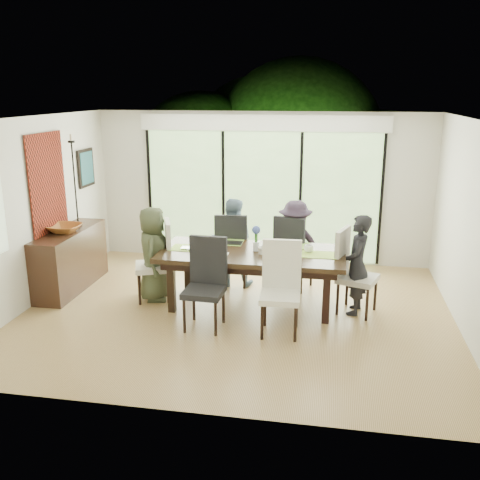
% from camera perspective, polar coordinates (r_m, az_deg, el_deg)
% --- Properties ---
extents(floor, '(6.00, 5.00, 0.01)m').
position_cam_1_polar(floor, '(7.68, -0.33, -7.73)').
color(floor, olive).
rests_on(floor, ground).
extents(ceiling, '(6.00, 5.00, 0.01)m').
position_cam_1_polar(ceiling, '(7.06, -0.36, 12.89)').
color(ceiling, white).
rests_on(ceiling, wall_back).
extents(wall_back, '(6.00, 0.02, 2.70)m').
position_cam_1_polar(wall_back, '(9.68, 2.35, 5.58)').
color(wall_back, beige).
rests_on(wall_back, floor).
extents(wall_front, '(6.00, 0.02, 2.70)m').
position_cam_1_polar(wall_front, '(4.91, -5.66, -4.69)').
color(wall_front, white).
rests_on(wall_front, floor).
extents(wall_left, '(0.02, 5.00, 2.70)m').
position_cam_1_polar(wall_left, '(8.33, -21.20, 2.84)').
color(wall_left, white).
rests_on(wall_left, floor).
extents(wall_right, '(0.02, 5.00, 2.70)m').
position_cam_1_polar(wall_right, '(7.35, 23.42, 0.99)').
color(wall_right, silver).
rests_on(wall_right, floor).
extents(glass_doors, '(4.20, 0.02, 2.30)m').
position_cam_1_polar(glass_doors, '(9.67, 2.31, 4.67)').
color(glass_doors, '#598C3F').
rests_on(glass_doors, wall_back).
extents(blinds_header, '(4.40, 0.06, 0.28)m').
position_cam_1_polar(blinds_header, '(9.49, 2.39, 12.38)').
color(blinds_header, white).
rests_on(blinds_header, wall_back).
extents(mullion_a, '(0.05, 0.04, 2.30)m').
position_cam_1_polar(mullion_a, '(10.15, -9.57, 4.99)').
color(mullion_a, black).
rests_on(mullion_a, wall_back).
extents(mullion_b, '(0.05, 0.04, 2.30)m').
position_cam_1_polar(mullion_b, '(9.77, -1.78, 4.79)').
color(mullion_b, black).
rests_on(mullion_b, wall_back).
extents(mullion_c, '(0.05, 0.04, 2.30)m').
position_cam_1_polar(mullion_c, '(9.59, 6.46, 4.49)').
color(mullion_c, black).
rests_on(mullion_c, wall_back).
extents(mullion_d, '(0.05, 0.04, 2.30)m').
position_cam_1_polar(mullion_d, '(9.61, 14.83, 4.08)').
color(mullion_d, black).
rests_on(mullion_d, wall_back).
extents(deck, '(6.00, 1.80, 0.10)m').
position_cam_1_polar(deck, '(10.86, 2.90, -0.89)').
color(deck, '#4E3C21').
rests_on(deck, ground).
extents(rail_top, '(6.00, 0.08, 0.06)m').
position_cam_1_polar(rail_top, '(11.48, 3.45, 3.11)').
color(rail_top, brown).
rests_on(rail_top, deck).
extents(foliage_left, '(3.20, 3.20, 3.20)m').
position_cam_1_polar(foliage_left, '(12.62, -4.17, 8.35)').
color(foliage_left, '#14380F').
rests_on(foliage_left, ground).
extents(foliage_mid, '(4.00, 4.00, 4.00)m').
position_cam_1_polar(foliage_mid, '(12.82, 6.20, 10.04)').
color(foliage_mid, '#14380F').
rests_on(foliage_mid, ground).
extents(foliage_right, '(2.80, 2.80, 2.80)m').
position_cam_1_polar(foliage_right, '(12.10, 14.44, 6.72)').
color(foliage_right, '#14380F').
rests_on(foliage_right, ground).
extents(foliage_far, '(3.60, 3.60, 3.60)m').
position_cam_1_polar(foliage_far, '(13.64, 2.14, 9.70)').
color(foliage_far, '#14380F').
rests_on(foliage_far, ground).
extents(table_top, '(2.64, 1.21, 0.07)m').
position_cam_1_polar(table_top, '(7.65, 1.29, -1.47)').
color(table_top, black).
rests_on(table_top, floor).
extents(table_apron, '(2.42, 0.99, 0.11)m').
position_cam_1_polar(table_apron, '(7.68, 1.28, -2.17)').
color(table_apron, black).
rests_on(table_apron, floor).
extents(table_leg_fl, '(0.10, 0.10, 0.76)m').
position_cam_1_polar(table_leg_fl, '(7.62, -7.31, -4.94)').
color(table_leg_fl, black).
rests_on(table_leg_fl, floor).
extents(table_leg_fr, '(0.10, 0.10, 0.76)m').
position_cam_1_polar(table_leg_fr, '(7.30, 9.19, -5.97)').
color(table_leg_fr, black).
rests_on(table_leg_fr, floor).
extents(table_leg_bl, '(0.10, 0.10, 0.76)m').
position_cam_1_polar(table_leg_bl, '(8.40, -5.58, -2.91)').
color(table_leg_bl, black).
rests_on(table_leg_bl, floor).
extents(table_leg_br, '(0.10, 0.10, 0.76)m').
position_cam_1_polar(table_leg_br, '(8.11, 9.32, -3.74)').
color(table_leg_br, black).
rests_on(table_leg_br, floor).
extents(chair_left_end, '(0.65, 0.65, 1.21)m').
position_cam_1_polar(chair_left_end, '(8.06, -9.32, -2.17)').
color(chair_left_end, silver).
rests_on(chair_left_end, floor).
extents(chair_right_end, '(0.64, 0.64, 1.21)m').
position_cam_1_polar(chair_right_end, '(7.64, 12.49, -3.36)').
color(chair_right_end, beige).
rests_on(chair_right_end, floor).
extents(chair_far_left, '(0.55, 0.55, 1.21)m').
position_cam_1_polar(chair_far_left, '(8.58, -0.82, -0.85)').
color(chair_far_left, black).
rests_on(chair_far_left, floor).
extents(chair_far_right, '(0.64, 0.64, 1.21)m').
position_cam_1_polar(chair_far_right, '(8.46, 5.85, -1.18)').
color(chair_far_right, black).
rests_on(chair_far_right, floor).
extents(chair_near_left, '(0.53, 0.53, 1.21)m').
position_cam_1_polar(chair_near_left, '(7.00, -3.88, -4.79)').
color(chair_near_left, black).
rests_on(chair_near_left, floor).
extents(chair_near_right, '(0.53, 0.53, 1.21)m').
position_cam_1_polar(chair_near_right, '(6.84, 4.32, -5.31)').
color(chair_near_right, white).
rests_on(chair_near_right, floor).
extents(person_left_end, '(0.52, 0.72, 1.42)m').
position_cam_1_polar(person_left_end, '(8.02, -9.22, -1.46)').
color(person_left_end, '#3F4830').
rests_on(person_left_end, floor).
extents(person_right_end, '(0.51, 0.72, 1.42)m').
position_cam_1_polar(person_right_end, '(7.61, 12.38, -2.60)').
color(person_right_end, black).
rests_on(person_right_end, floor).
extents(person_far_left, '(0.69, 0.46, 1.42)m').
position_cam_1_polar(person_far_left, '(8.53, -0.85, -0.21)').
color(person_far_left, '#6F8AA1').
rests_on(person_far_left, floor).
extents(person_far_right, '(0.73, 0.53, 1.42)m').
position_cam_1_polar(person_far_right, '(8.41, 5.86, -0.54)').
color(person_far_right, '#2C2233').
rests_on(person_far_right, floor).
extents(placemat_left, '(0.48, 0.35, 0.01)m').
position_cam_1_polar(placemat_left, '(7.84, -5.59, -0.85)').
color(placemat_left, '#91BB42').
rests_on(placemat_left, table_top).
extents(placemat_right, '(0.48, 0.35, 0.01)m').
position_cam_1_polar(placemat_right, '(7.56, 8.42, -1.56)').
color(placemat_right, '#96BE43').
rests_on(placemat_right, table_top).
extents(placemat_far_l, '(0.48, 0.35, 0.01)m').
position_cam_1_polar(placemat_far_l, '(8.09, -1.42, -0.23)').
color(placemat_far_l, '#83B841').
rests_on(placemat_far_l, table_top).
extents(placemat_far_r, '(0.48, 0.35, 0.01)m').
position_cam_1_polar(placemat_far_r, '(7.96, 5.65, -0.58)').
color(placemat_far_r, '#7DB23F').
rests_on(placemat_far_r, table_top).
extents(placemat_paper, '(0.48, 0.35, 0.01)m').
position_cam_1_polar(placemat_paper, '(7.46, -3.24, -1.65)').
color(placemat_paper, white).
rests_on(placemat_paper, table_top).
extents(tablet_far_l, '(0.29, 0.20, 0.01)m').
position_cam_1_polar(tablet_far_l, '(8.03, -0.79, -0.29)').
color(tablet_far_l, black).
rests_on(tablet_far_l, table_top).
extents(tablet_far_r, '(0.26, 0.19, 0.01)m').
position_cam_1_polar(tablet_far_r, '(7.92, 5.26, -0.60)').
color(tablet_far_r, black).
rests_on(tablet_far_r, table_top).
extents(papers, '(0.33, 0.24, 0.00)m').
position_cam_1_polar(papers, '(7.52, 6.51, -1.59)').
color(papers, white).
rests_on(papers, table_top).
extents(platter_base, '(0.29, 0.29, 0.03)m').
position_cam_1_polar(platter_base, '(7.46, -3.24, -1.53)').
color(platter_base, white).
rests_on(platter_base, table_top).
extents(platter_snacks, '(0.22, 0.22, 0.02)m').
position_cam_1_polar(platter_snacks, '(7.45, -3.25, -1.39)').
color(platter_snacks, orange).
rests_on(platter_snacks, table_top).
extents(vase, '(0.09, 0.09, 0.13)m').
position_cam_1_polar(vase, '(7.66, 1.72, -0.67)').
color(vase, silver).
rests_on(vase, table_top).
extents(hyacinth_stems, '(0.04, 0.04, 0.18)m').
position_cam_1_polar(hyacinth_stems, '(7.63, 1.73, 0.28)').
color(hyacinth_stems, '#337226').
rests_on(hyacinth_stems, table_top).
extents(hyacinth_blooms, '(0.12, 0.12, 0.12)m').
position_cam_1_polar(hyacinth_blooms, '(7.60, 1.74, 1.08)').
color(hyacinth_blooms, '#4357A9').
rests_on(hyacinth_blooms, table_top).
extents(laptop, '(0.37, 0.24, 0.03)m').
position_cam_1_polar(laptop, '(7.71, -5.07, -1.02)').
color(laptop, silver).
rests_on(laptop, table_top).
extents(cup_a, '(0.16, 0.16, 0.11)m').
position_cam_1_polar(cup_a, '(7.90, -3.56, -0.29)').
color(cup_a, white).
rests_on(cup_a, table_top).
extents(cup_b, '(0.15, 0.15, 0.10)m').
position_cam_1_polar(cup_b, '(7.51, 2.31, -1.14)').
color(cup_b, white).
rests_on(cup_b, table_top).
extents(cup_c, '(0.19, 0.19, 0.11)m').
position_cam_1_polar(cup_c, '(7.65, 7.34, -0.93)').
color(cup_c, white).
rests_on(cup_c, table_top).
extents(book, '(0.27, 0.30, 0.02)m').
position_cam_1_polar(book, '(7.65, 3.20, -1.15)').
color(book, white).
rests_on(book, table_top).
extents(sideboard, '(0.47, 1.68, 0.95)m').
position_cam_1_polar(sideboard, '(8.84, -17.62, -2.01)').
color(sideboard, black).
rests_on(sideboard, floor).
extents(bowl, '(0.50, 0.50, 0.12)m').
position_cam_1_polar(bowl, '(8.61, -18.22, 1.17)').
color(bowl, brown).
rests_on(bowl, sideboard).
extents(candlestick_base, '(0.11, 0.11, 0.04)m').
position_cam_1_polar(candlestick_base, '(9.01, -16.87, 1.64)').
color(candlestick_base, black).
rests_on(candlestick_base, sideboard).
extents(candlestick_shaft, '(0.03, 0.03, 1.31)m').
position_cam_1_polar(candlestick_shaft, '(8.88, -17.21, 5.79)').
color(candlestick_shaft, black).
rests_on(candlestick_shaft, sideboard).
extents(candlestick_pan, '(0.11, 0.11, 0.03)m').
position_cam_1_polar(candlestick_pan, '(8.80, -17.56, 9.97)').
color(candlestick_pan, black).
rests_on(candlestick_pan, sideboard).
extents(candle, '(0.04, 0.04, 0.11)m').
position_cam_1_polar(candle, '(8.79, -17.59, 10.38)').
color(candle, silver).
rests_on(candle, sideboard).
extents(tapestry, '(0.02, 1.00, 1.50)m').
position_cam_1_polar(tapestry, '(8.58, -19.85, 5.72)').
color(tapestry, maroon).
rests_on(tapestry, wall_left).
extents(art_frame, '(0.03, 0.55, 0.65)m').
position_cam_1_polar(art_frame, '(9.71, -16.11, 7.40)').
color(art_frame, black).
rests_on(art_frame, wall_left).
extents(art_canvas, '(0.01, 0.45, 0.55)m').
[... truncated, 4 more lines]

